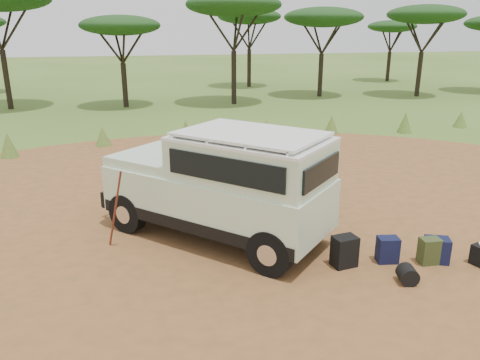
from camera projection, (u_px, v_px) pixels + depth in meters
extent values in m
plane|color=#496624|center=(248.00, 243.00, 9.39)|extent=(140.00, 140.00, 0.00)
cylinder|color=brown|center=(248.00, 243.00, 9.38)|extent=(23.00, 23.00, 0.01)
cone|color=#496624|center=(8.00, 145.00, 15.50)|extent=(0.60, 0.60, 0.85)
cone|color=#496624|center=(103.00, 136.00, 17.06)|extent=(0.60, 0.60, 0.70)
cone|color=#496624|center=(186.00, 132.00, 17.36)|extent=(0.60, 0.60, 0.90)
cone|color=#496624|center=(266.00, 131.00, 17.71)|extent=(0.60, 0.60, 0.80)
cone|color=#496624|center=(331.00, 124.00, 19.06)|extent=(0.60, 0.60, 0.75)
cone|color=#496624|center=(405.00, 122.00, 19.20)|extent=(0.60, 0.60, 0.85)
cone|color=#496624|center=(461.00, 119.00, 20.29)|extent=(0.60, 0.60, 0.70)
cylinder|color=black|center=(7.00, 80.00, 24.55)|extent=(0.28, 0.28, 3.06)
cylinder|color=black|center=(125.00, 85.00, 25.33)|extent=(0.28, 0.28, 2.34)
ellipsoid|color=#123312|center=(120.00, 25.00, 24.38)|extent=(4.20, 4.20, 1.05)
cylinder|color=black|center=(234.00, 78.00, 26.28)|extent=(0.28, 0.28, 2.93)
ellipsoid|color=#123312|center=(234.00, 4.00, 25.09)|extent=(5.20, 5.20, 1.30)
cylinder|color=black|center=(320.00, 75.00, 29.30)|extent=(0.28, 0.28, 2.61)
ellipsoid|color=#123312|center=(323.00, 17.00, 28.23)|extent=(4.80, 4.80, 1.20)
cylinder|color=black|center=(419.00, 75.00, 29.31)|extent=(0.28, 0.28, 2.70)
ellipsoid|color=#123312|center=(426.00, 14.00, 28.21)|extent=(4.60, 4.60, 1.15)
cylinder|color=black|center=(249.00, 68.00, 34.11)|extent=(0.28, 0.28, 2.70)
ellipsoid|color=#123312|center=(249.00, 16.00, 33.01)|extent=(4.50, 4.50, 1.12)
cylinder|color=black|center=(388.00, 66.00, 37.90)|extent=(0.28, 0.28, 2.34)
ellipsoid|color=#123312|center=(392.00, 26.00, 36.95)|extent=(3.80, 3.80, 0.95)
cube|color=beige|center=(216.00, 195.00, 9.43)|extent=(4.46, 4.56, 0.95)
cube|color=black|center=(217.00, 212.00, 9.54)|extent=(4.42, 4.52, 0.24)
cube|color=beige|center=(251.00, 160.00, 8.76)|extent=(3.22, 3.26, 0.75)
cube|color=white|center=(251.00, 139.00, 8.63)|extent=(3.25, 3.29, 0.06)
cube|color=white|center=(251.00, 134.00, 8.60)|extent=(3.01, 3.05, 0.05)
cube|color=beige|center=(161.00, 158.00, 9.98)|extent=(2.41, 2.41, 0.20)
cube|color=black|center=(192.00, 149.00, 9.45)|extent=(1.22, 1.17, 0.53)
cube|color=black|center=(224.00, 170.00, 8.02)|extent=(1.67, 1.76, 0.45)
cube|color=black|center=(274.00, 148.00, 9.48)|extent=(1.67, 1.76, 0.45)
cube|color=black|center=(322.00, 172.00, 8.04)|extent=(1.11, 1.06, 0.41)
cube|color=black|center=(134.00, 189.00, 10.70)|extent=(1.42, 1.35, 0.34)
cylinder|color=black|center=(127.00, 154.00, 10.52)|extent=(0.99, 0.95, 0.07)
cylinder|color=black|center=(129.00, 177.00, 10.68)|extent=(0.99, 0.95, 0.07)
cylinder|color=silver|center=(118.00, 166.00, 10.36)|extent=(0.21, 0.20, 0.22)
cylinder|color=silver|center=(136.00, 160.00, 10.82)|extent=(0.21, 0.20, 0.22)
cube|color=white|center=(131.00, 183.00, 10.71)|extent=(0.33, 0.32, 0.12)
cylinder|color=black|center=(220.00, 146.00, 10.15)|extent=(0.11, 0.11, 0.83)
cylinder|color=black|center=(128.00, 213.00, 9.80)|extent=(0.78, 0.81, 0.84)
cylinder|color=black|center=(177.00, 191.00, 11.10)|extent=(0.78, 0.81, 0.84)
cylinder|color=black|center=(271.00, 252.00, 8.06)|extent=(0.78, 0.81, 0.84)
cylinder|color=black|center=(310.00, 221.00, 9.36)|extent=(0.78, 0.81, 0.84)
cylinder|color=maroon|center=(115.00, 210.00, 8.91)|extent=(0.39, 0.42, 1.63)
cube|color=black|center=(344.00, 251.00, 8.39)|extent=(0.46, 0.36, 0.58)
cube|color=#13153C|center=(388.00, 250.00, 8.55)|extent=(0.42, 0.33, 0.49)
cube|color=#35411E|center=(429.00, 251.00, 8.50)|extent=(0.38, 0.29, 0.49)
cube|color=#13153C|center=(437.00, 250.00, 8.56)|extent=(0.51, 0.46, 0.47)
cylinder|color=black|center=(408.00, 275.00, 7.86)|extent=(0.38, 0.38, 0.31)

